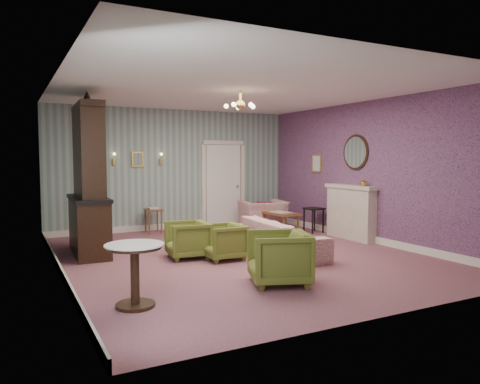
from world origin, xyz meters
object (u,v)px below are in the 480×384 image
coffee_table (281,222)px  pedestal_table (135,275)px  olive_chair_b (223,240)px  side_table_black (314,220)px  dresser (88,175)px  wingback_chair (263,210)px  olive_chair_c (188,238)px  olive_chair_a (279,255)px  sofa_chintz (281,231)px  fireplace (351,212)px

coffee_table → pedestal_table: bearing=-139.4°
olive_chair_b → side_table_black: 3.43m
coffee_table → dresser: bearing=-174.2°
dresser → coffee_table: dresser is taller
olive_chair_b → dresser: size_ratio=0.24×
wingback_chair → side_table_black: (0.69, -1.13, -0.16)m
olive_chair_c → pedestal_table: pedestal_table is taller
olive_chair_a → sofa_chintz: bearing=167.4°
fireplace → coffee_table: (-0.85, 1.44, -0.34)m
fireplace → olive_chair_c: bearing=-177.9°
olive_chair_a → pedestal_table: (-2.00, -0.05, -0.03)m
olive_chair_a → olive_chair_b: size_ratio=1.20×
olive_chair_b → fireplace: 3.31m
coffee_table → olive_chair_b: bearing=-140.7°
pedestal_table → fireplace: bearing=23.8°
wingback_chair → fireplace: fireplace is taller
dresser → side_table_black: size_ratio=4.89×
olive_chair_c → coffee_table: size_ratio=0.76×
olive_chair_a → side_table_black: bearing=158.0°
wingback_chair → pedestal_table: size_ratio=1.39×
olive_chair_a → olive_chair_c: size_ratio=1.15×
dresser → pedestal_table: size_ratio=3.80×
olive_chair_a → side_table_black: 4.47m
pedestal_table → olive_chair_c: bearing=55.8°
wingback_chair → fireplace: size_ratio=0.74×
sofa_chintz → side_table_black: bearing=-45.0°
olive_chair_a → olive_chair_b: bearing=-158.5°
fireplace → side_table_black: bearing=101.6°
fireplace → side_table_black: 1.09m
dresser → pedestal_table: dresser is taller
wingback_chair → coffee_table: size_ratio=1.13×
olive_chair_b → side_table_black: (3.05, 1.56, -0.04)m
olive_chair_c → wingback_chair: size_ratio=0.67×
side_table_black → sofa_chintz: bearing=-139.8°
olive_chair_b → olive_chair_c: olive_chair_c is taller
dresser → coffee_table: bearing=7.8°
side_table_black → olive_chair_c: bearing=-161.8°
dresser → side_table_black: dresser is taller
olive_chair_a → sofa_chintz: (1.08, 1.64, 0.02)m
wingback_chair → side_table_black: size_ratio=1.79×
olive_chair_c → fireplace: size_ratio=0.50×
side_table_black → dresser: bearing=-179.7°
olive_chair_a → dresser: size_ratio=0.28×
coffee_table → pedestal_table: pedestal_table is taller
olive_chair_a → sofa_chintz: sofa_chintz is taller
olive_chair_a → wingback_chair: size_ratio=0.77×
olive_chair_b → olive_chair_c: (-0.50, 0.40, 0.01)m
olive_chair_c → pedestal_table: (-1.48, -2.17, 0.02)m
olive_chair_c → wingback_chair: 3.66m
dresser → olive_chair_c: bearing=-36.0°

